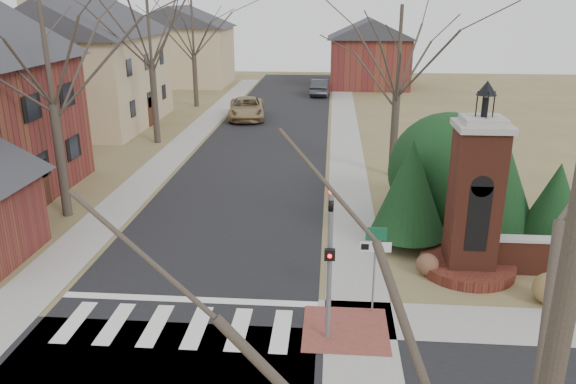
# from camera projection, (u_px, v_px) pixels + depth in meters

# --- Properties ---
(ground) EXTENTS (120.00, 120.00, 0.00)m
(ground) POSITION_uv_depth(u_px,v_px,m) (169.00, 343.00, 15.22)
(ground) COLOR brown
(ground) RESTS_ON ground
(main_street) EXTENTS (8.00, 70.00, 0.01)m
(main_street) POSITION_uv_depth(u_px,v_px,m) (265.00, 144.00, 35.95)
(main_street) COLOR black
(main_street) RESTS_ON ground
(crosswalk_zone) EXTENTS (8.00, 2.20, 0.02)m
(crosswalk_zone) POSITION_uv_depth(u_px,v_px,m) (176.00, 326.00, 15.97)
(crosswalk_zone) COLOR silver
(crosswalk_zone) RESTS_ON ground
(stop_bar) EXTENTS (8.00, 0.35, 0.02)m
(stop_bar) POSITION_uv_depth(u_px,v_px,m) (189.00, 300.00, 17.38)
(stop_bar) COLOR silver
(stop_bar) RESTS_ON ground
(sidewalk_right_main) EXTENTS (2.00, 60.00, 0.02)m
(sidewalk_right_main) POSITION_uv_depth(u_px,v_px,m) (346.00, 146.00, 35.56)
(sidewalk_right_main) COLOR gray
(sidewalk_right_main) RESTS_ON ground
(sidewalk_left) EXTENTS (2.00, 60.00, 0.02)m
(sidewalk_left) POSITION_uv_depth(u_px,v_px,m) (185.00, 143.00, 36.34)
(sidewalk_left) COLOR gray
(sidewalk_left) RESTS_ON ground
(curb_apron) EXTENTS (2.40, 2.40, 0.02)m
(curb_apron) POSITION_uv_depth(u_px,v_px,m) (345.00, 330.00, 15.80)
(curb_apron) COLOR brown
(curb_apron) RESTS_ON ground
(traffic_signal_pole) EXTENTS (0.28, 0.41, 4.50)m
(traffic_signal_pole) POSITION_uv_depth(u_px,v_px,m) (330.00, 253.00, 14.59)
(traffic_signal_pole) COLOR slate
(traffic_signal_pole) RESTS_ON ground
(sign_post) EXTENTS (0.90, 0.07, 2.75)m
(sign_post) POSITION_uv_depth(u_px,v_px,m) (375.00, 253.00, 16.04)
(sign_post) COLOR slate
(sign_post) RESTS_ON ground
(brick_gate_monument) EXTENTS (3.20, 3.20, 6.47)m
(brick_gate_monument) POSITION_uv_depth(u_px,v_px,m) (473.00, 212.00, 18.55)
(brick_gate_monument) COLOR #5F2A1C
(brick_gate_monument) RESTS_ON ground
(house_stucco_left) EXTENTS (9.80, 12.80, 9.28)m
(house_stucco_left) POSITION_uv_depth(u_px,v_px,m) (85.00, 61.00, 40.17)
(house_stucco_left) COLOR tan
(house_stucco_left) RESTS_ON ground
(house_distant_left) EXTENTS (10.80, 8.80, 8.53)m
(house_distant_left) POSITION_uv_depth(u_px,v_px,m) (181.00, 44.00, 59.96)
(house_distant_left) COLOR tan
(house_distant_left) RESTS_ON ground
(house_distant_right) EXTENTS (8.80, 8.80, 7.30)m
(house_distant_right) POSITION_uv_depth(u_px,v_px,m) (369.00, 51.00, 58.66)
(house_distant_right) COLOR brown
(house_distant_right) RESTS_ON ground
(evergreen_near) EXTENTS (2.80, 2.80, 4.10)m
(evergreen_near) POSITION_uv_depth(u_px,v_px,m) (410.00, 188.00, 20.53)
(evergreen_near) COLOR #473D33
(evergreen_near) RESTS_ON ground
(evergreen_mid) EXTENTS (3.40, 3.40, 4.70)m
(evergreen_mid) POSITION_uv_depth(u_px,v_px,m) (495.00, 172.00, 21.31)
(evergreen_mid) COLOR #473D33
(evergreen_mid) RESTS_ON ground
(evergreen_far) EXTENTS (2.40, 2.40, 3.30)m
(evergreen_far) POSITION_uv_depth(u_px,v_px,m) (556.00, 200.00, 20.45)
(evergreen_far) COLOR #473D33
(evergreen_far) RESTS_ON ground
(evergreen_mass) EXTENTS (4.80, 4.80, 4.80)m
(evergreen_mass) POSITION_uv_depth(u_px,v_px,m) (448.00, 167.00, 22.72)
(evergreen_mass) COLOR black
(evergreen_mass) RESTS_ON ground
(bare_tree_0) EXTENTS (8.05, 8.05, 11.15)m
(bare_tree_0) POSITION_uv_depth(u_px,v_px,m) (43.00, 30.00, 21.72)
(bare_tree_0) COLOR #473D33
(bare_tree_0) RESTS_ON ground
(bare_tree_1) EXTENTS (8.40, 8.40, 11.64)m
(bare_tree_1) POSITION_uv_depth(u_px,v_px,m) (148.00, 13.00, 33.86)
(bare_tree_1) COLOR #473D33
(bare_tree_1) RESTS_ON ground
(bare_tree_2) EXTENTS (7.35, 7.35, 10.19)m
(bare_tree_2) POSITION_uv_depth(u_px,v_px,m) (192.00, 22.00, 46.47)
(bare_tree_2) COLOR #473D33
(bare_tree_2) RESTS_ON ground
(bare_tree_3) EXTENTS (7.00, 7.00, 9.70)m
(bare_tree_3) POSITION_uv_depth(u_px,v_px,m) (400.00, 45.00, 27.56)
(bare_tree_3) COLOR #473D33
(bare_tree_3) RESTS_ON ground
(bare_tree_4) EXTENTS (6.65, 6.65, 9.21)m
(bare_tree_4) POSITION_uv_depth(u_px,v_px,m) (557.00, 347.00, 4.22)
(bare_tree_4) COLOR #473D33
(bare_tree_4) RESTS_ON ground
(pickup_truck) EXTENTS (3.41, 6.08, 1.61)m
(pickup_truck) POSITION_uv_depth(u_px,v_px,m) (247.00, 108.00, 43.47)
(pickup_truck) COLOR #977C52
(pickup_truck) RESTS_ON ground
(distant_car) EXTENTS (1.92, 4.80, 1.55)m
(distant_car) POSITION_uv_depth(u_px,v_px,m) (320.00, 87.00, 54.11)
(distant_car) COLOR #313338
(distant_car) RESTS_ON ground
(dry_shrub_left) EXTENTS (0.76, 0.76, 0.76)m
(dry_shrub_left) POSITION_uv_depth(u_px,v_px,m) (427.00, 264.00, 18.86)
(dry_shrub_left) COLOR brown
(dry_shrub_left) RESTS_ON ground
(dry_shrub_right) EXTENTS (0.98, 0.98, 0.98)m
(dry_shrub_right) POSITION_uv_depth(u_px,v_px,m) (549.00, 289.00, 17.06)
(dry_shrub_right) COLOR olive
(dry_shrub_right) RESTS_ON ground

